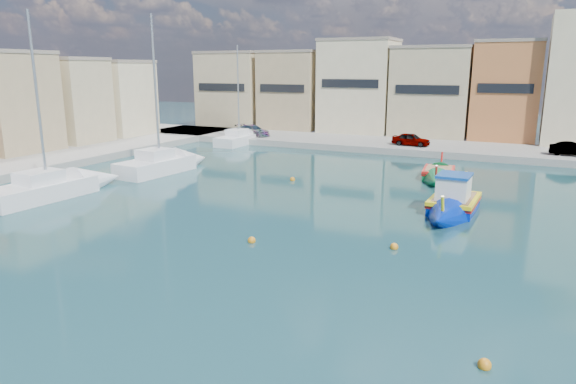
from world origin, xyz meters
The scene contains 11 objects.
ground centered at (0.00, 0.00, 0.00)m, with size 160.00×160.00×0.00m, color #143E3C.
north_quay centered at (0.00, 32.00, 0.30)m, with size 80.00×8.00×0.60m, color gray.
west_quay centered at (-32.00, 8.00, 0.30)m, with size 8.00×56.00×0.60m, color gray.
north_townhouses centered at (6.68, 39.36, 5.00)m, with size 83.20×7.87×10.19m.
parked_cars centered at (-9.50, 30.50, 1.18)m, with size 33.88×2.33×1.18m.
luzzu_blue_cabin centered at (0.68, 11.08, 0.40)m, with size 2.64×9.39×3.30m.
luzzu_green centered at (-1.53, 19.61, 0.27)m, with size 2.76×8.07×2.49m.
yacht_north centered at (-22.96, 29.38, 0.42)m, with size 2.34×8.01×10.66m.
yacht_midnorth centered at (-20.69, 14.18, 0.49)m, with size 3.45×8.89×12.31m.
yacht_mid centered at (-21.81, 5.15, 0.46)m, with size 3.10×9.44×11.73m.
mooring_buoys centered at (0.87, 6.74, 0.08)m, with size 23.32×25.19×0.36m.
Camera 1 is at (4.05, -17.39, 7.67)m, focal length 32.00 mm.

